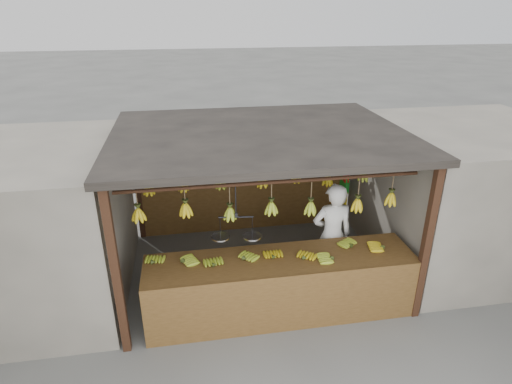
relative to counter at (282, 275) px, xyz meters
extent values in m
plane|color=#5B5B57|center=(-0.10, 1.23, -0.72)|extent=(80.00, 80.00, 0.00)
cube|color=black|center=(-2.10, -0.27, 0.43)|extent=(0.10, 0.10, 2.30)
cube|color=black|center=(1.90, -0.27, 0.43)|extent=(0.10, 0.10, 2.30)
cube|color=black|center=(-2.10, 2.73, 0.43)|extent=(0.10, 0.10, 2.30)
cube|color=black|center=(1.90, 2.73, 0.43)|extent=(0.10, 0.10, 2.30)
cube|color=black|center=(-0.10, 1.23, 1.63)|extent=(4.30, 3.30, 0.10)
cylinder|color=black|center=(-0.10, 0.23, 1.28)|extent=(4.00, 0.05, 0.05)
cylinder|color=black|center=(-0.10, 1.23, 1.28)|extent=(4.00, 0.05, 0.05)
cylinder|color=black|center=(-0.10, 2.23, 1.28)|extent=(4.00, 0.05, 0.05)
cube|color=#563919|center=(-0.10, 2.73, 0.18)|extent=(4.00, 0.06, 1.80)
cube|color=slate|center=(-3.70, 1.23, 0.43)|extent=(3.00, 3.00, 2.30)
cube|color=slate|center=(3.50, 1.23, 0.43)|extent=(3.00, 3.00, 2.30)
cube|color=#563919|center=(0.01, 0.13, 0.14)|extent=(3.74, 0.83, 0.08)
cube|color=#563919|center=(0.01, -0.28, -0.27)|extent=(3.74, 0.04, 0.90)
cube|color=black|center=(-1.77, -0.23, -0.31)|extent=(0.07, 0.07, 0.82)
cube|color=black|center=(1.78, -0.23, -0.31)|extent=(0.07, 0.07, 0.82)
cube|color=black|center=(-1.77, 0.50, -0.31)|extent=(0.07, 0.07, 0.82)
cube|color=black|center=(1.78, 0.50, -0.31)|extent=(0.07, 0.07, 0.82)
ellipsoid|color=#92A523|center=(-1.71, 0.27, 0.21)|extent=(0.22, 0.27, 0.06)
ellipsoid|color=#92A523|center=(-1.31, 0.21, 0.21)|extent=(0.29, 0.26, 0.06)
ellipsoid|color=#92A523|center=(-0.91, 0.07, 0.21)|extent=(0.21, 0.26, 0.06)
ellipsoid|color=#92A523|center=(-0.49, 0.15, 0.21)|extent=(0.30, 0.30, 0.06)
ellipsoid|color=gold|center=(-0.09, 0.13, 0.21)|extent=(0.18, 0.24, 0.06)
ellipsoid|color=gold|center=(0.32, 0.03, 0.21)|extent=(0.28, 0.30, 0.06)
ellipsoid|color=#92A523|center=(0.67, -0.02, 0.21)|extent=(0.24, 0.19, 0.06)
ellipsoid|color=#92A523|center=(1.08, 0.25, 0.21)|extent=(0.28, 0.30, 0.06)
ellipsoid|color=gold|center=(1.48, 0.14, 0.21)|extent=(0.27, 0.22, 0.06)
ellipsoid|color=gold|center=(-1.83, 0.25, 0.95)|extent=(0.16, 0.16, 0.28)
ellipsoid|color=gold|center=(-1.24, 0.27, 0.96)|extent=(0.16, 0.16, 0.28)
ellipsoid|color=#92A523|center=(-0.67, 0.26, 0.86)|extent=(0.16, 0.16, 0.28)
ellipsoid|color=#92A523|center=(-0.11, 0.27, 0.89)|extent=(0.16, 0.16, 0.28)
ellipsoid|color=#92A523|center=(0.43, 0.26, 0.86)|extent=(0.16, 0.16, 0.28)
ellipsoid|color=gold|center=(1.06, 0.18, 0.89)|extent=(0.16, 0.16, 0.28)
ellipsoid|color=gold|center=(1.56, 0.22, 0.92)|extent=(0.16, 0.16, 0.28)
ellipsoid|color=gold|center=(-1.77, 1.26, 0.87)|extent=(0.16, 0.16, 0.28)
ellipsoid|color=gold|center=(-1.26, 1.27, 0.89)|extent=(0.16, 0.16, 0.28)
ellipsoid|color=#92A523|center=(-0.69, 1.28, 0.89)|extent=(0.16, 0.16, 0.28)
ellipsoid|color=gold|center=(-0.06, 1.20, 0.90)|extent=(0.16, 0.16, 0.28)
ellipsoid|color=gold|center=(0.47, 1.20, 0.94)|extent=(0.16, 0.16, 0.28)
ellipsoid|color=gold|center=(0.99, 1.21, 0.85)|extent=(0.16, 0.16, 0.28)
ellipsoid|color=#92A523|center=(1.59, 1.22, 0.88)|extent=(0.16, 0.16, 0.28)
ellipsoid|color=gold|center=(-1.83, 2.22, 0.85)|extent=(0.16, 0.16, 0.28)
ellipsoid|color=gold|center=(-1.26, 2.25, 0.93)|extent=(0.16, 0.16, 0.28)
ellipsoid|color=gold|center=(-0.68, 2.23, 0.94)|extent=(0.16, 0.16, 0.28)
ellipsoid|color=gold|center=(-0.10, 2.25, 0.92)|extent=(0.16, 0.16, 0.28)
ellipsoid|color=gold|center=(0.47, 2.24, 0.91)|extent=(0.16, 0.16, 0.28)
ellipsoid|color=gold|center=(1.05, 2.22, 0.86)|extent=(0.16, 0.16, 0.28)
ellipsoid|color=gold|center=(1.62, 2.24, 0.86)|extent=(0.16, 0.16, 0.28)
cylinder|color=black|center=(-0.59, 0.23, 1.05)|extent=(0.02, 0.02, 0.46)
cylinder|color=black|center=(-0.59, 0.23, 0.82)|extent=(0.46, 0.08, 0.02)
cylinder|color=silver|center=(-0.80, 0.26, 0.52)|extent=(0.25, 0.25, 0.02)
cylinder|color=silver|center=(-0.38, 0.20, 0.52)|extent=(0.25, 0.25, 0.02)
imported|color=white|center=(0.94, 0.71, 0.14)|extent=(0.63, 0.42, 1.71)
cube|color=#1426BF|center=(1.84, 2.58, 0.69)|extent=(0.08, 0.26, 0.34)
cube|color=red|center=(1.84, 2.58, 0.40)|extent=(0.08, 0.26, 0.34)
cube|color=#199926|center=(1.84, 2.58, 0.17)|extent=(0.08, 0.26, 0.34)
cube|color=yellow|center=(1.84, 2.58, -0.15)|extent=(0.08, 0.26, 0.34)
camera|label=1|loc=(-1.18, -4.75, 3.38)|focal=30.00mm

